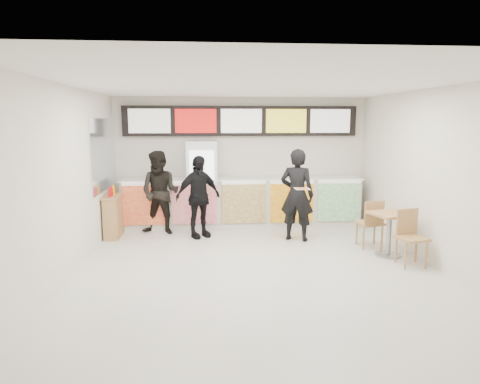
{
  "coord_description": "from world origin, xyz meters",
  "views": [
    {
      "loc": [
        -0.86,
        -6.72,
        2.43
      ],
      "look_at": [
        -0.21,
        1.2,
        1.12
      ],
      "focal_mm": 32.0,
      "sensor_mm": 36.0,
      "label": 1
    }
  ],
  "objects": [
    {
      "name": "condiment_ledge",
      "position": [
        -2.82,
        2.35,
        0.46
      ],
      "size": [
        0.32,
        0.8,
        1.07
      ],
      "color": "tan",
      "rests_on": "floor"
    },
    {
      "name": "cafe_table",
      "position": [
        2.47,
        0.6,
        0.56
      ],
      "size": [
        0.84,
        1.69,
        0.95
      ],
      "rotation": [
        0.0,
        0.0,
        0.25
      ],
      "color": "tan",
      "rests_on": "floor"
    },
    {
      "name": "service_counter",
      "position": [
        0.0,
        3.09,
        0.57
      ],
      "size": [
        5.56,
        0.77,
        1.14
      ],
      "color": "silver",
      "rests_on": "floor"
    },
    {
      "name": "pizza_slice",
      "position": [
        1.01,
        1.34,
        1.16
      ],
      "size": [
        0.36,
        0.36,
        0.02
      ],
      "color": "beige",
      "rests_on": "customer_main"
    },
    {
      "name": "customer_mid",
      "position": [
        -1.01,
        2.18,
        0.87
      ],
      "size": [
        1.1,
        0.86,
        1.74
      ],
      "primitive_type": "imported",
      "rotation": [
        0.0,
        0.0,
        0.5
      ],
      "color": "black",
      "rests_on": "floor"
    },
    {
      "name": "customer_left",
      "position": [
        -1.84,
        2.55,
        0.91
      ],
      "size": [
        1.04,
        0.91,
        1.82
      ],
      "primitive_type": "imported",
      "rotation": [
        0.0,
        0.0,
        -0.29
      ],
      "color": "black",
      "rests_on": "floor"
    },
    {
      "name": "wall_right",
      "position": [
        3.0,
        0.0,
        1.5
      ],
      "size": [
        0.0,
        7.0,
        7.0
      ],
      "primitive_type": "plane",
      "rotation": [
        1.57,
        0.0,
        -1.57
      ],
      "color": "silver",
      "rests_on": "floor"
    },
    {
      "name": "menu_board",
      "position": [
        0.0,
        3.41,
        2.45
      ],
      "size": [
        5.5,
        0.14,
        0.7
      ],
      "color": "black",
      "rests_on": "wall_back"
    },
    {
      "name": "mirror_panel",
      "position": [
        -2.99,
        2.45,
        1.75
      ],
      "size": [
        0.01,
        2.0,
        1.5
      ],
      "primitive_type": "cube",
      "color": "#B2B7BF",
      "rests_on": "wall_left"
    },
    {
      "name": "customer_main",
      "position": [
        1.01,
        1.79,
        0.95
      ],
      "size": [
        0.82,
        0.7,
        1.9
      ],
      "primitive_type": "imported",
      "rotation": [
        0.0,
        0.0,
        2.72
      ],
      "color": "black",
      "rests_on": "floor"
    },
    {
      "name": "drinks_fridge",
      "position": [
        -0.93,
        3.11,
        1.0
      ],
      "size": [
        0.7,
        0.67,
        2.0
      ],
      "color": "white",
      "rests_on": "floor"
    },
    {
      "name": "wall_back",
      "position": [
        0.0,
        3.5,
        1.5
      ],
      "size": [
        6.0,
        0.0,
        6.0
      ],
      "primitive_type": "plane",
      "rotation": [
        1.57,
        0.0,
        0.0
      ],
      "color": "silver",
      "rests_on": "floor"
    },
    {
      "name": "wall_left",
      "position": [
        -3.0,
        0.0,
        1.5
      ],
      "size": [
        0.0,
        7.0,
        7.0
      ],
      "primitive_type": "plane",
      "rotation": [
        1.57,
        0.0,
        1.57
      ],
      "color": "silver",
      "rests_on": "floor"
    },
    {
      "name": "ceiling",
      "position": [
        0.0,
        0.0,
        3.0
      ],
      "size": [
        7.0,
        7.0,
        0.0
      ],
      "primitive_type": "plane",
      "rotation": [
        3.14,
        0.0,
        0.0
      ],
      "color": "white",
      "rests_on": "wall_back"
    },
    {
      "name": "floor",
      "position": [
        0.0,
        0.0,
        0.0
      ],
      "size": [
        7.0,
        7.0,
        0.0
      ],
      "primitive_type": "plane",
      "color": "beige",
      "rests_on": "ground"
    }
  ]
}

